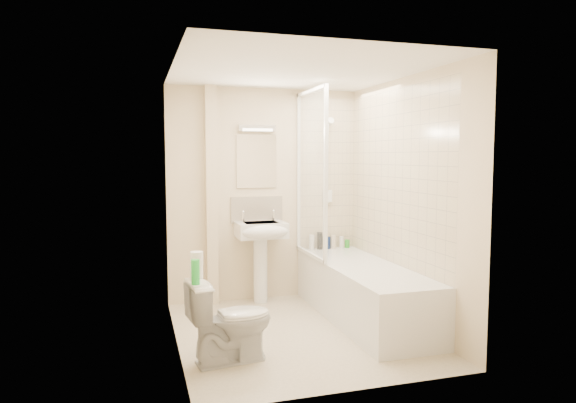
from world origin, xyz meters
name	(u,v)px	position (x,y,z in m)	size (l,w,h in m)	color
floor	(298,332)	(0.00, 0.00, 0.00)	(2.50, 2.50, 0.00)	beige
wall_back	(265,195)	(0.00, 1.25, 1.20)	(2.20, 0.02, 2.40)	beige
wall_left	(175,208)	(-1.10, 0.00, 1.20)	(0.02, 2.50, 2.40)	beige
wall_right	(406,201)	(1.10, 0.00, 1.20)	(0.02, 2.50, 2.40)	beige
ceiling	(298,70)	(0.00, 0.00, 2.40)	(2.20, 2.50, 0.02)	white
tile_back	(327,174)	(0.75, 1.24, 1.42)	(0.70, 0.01, 1.75)	beige
tile_right	(395,177)	(1.09, 0.20, 1.42)	(0.01, 2.10, 1.75)	beige
pipe_boxing	(211,196)	(-0.62, 1.19, 1.20)	(0.12, 0.12, 2.40)	beige
splashback	(257,210)	(-0.10, 1.24, 1.03)	(0.60, 0.01, 0.30)	beige
mirror	(257,161)	(-0.10, 1.24, 1.58)	(0.46, 0.01, 0.60)	white
strip_light	(257,128)	(-0.10, 1.22, 1.95)	(0.42, 0.07, 0.07)	silver
bathtub	(363,291)	(0.75, 0.20, 0.29)	(0.70, 2.10, 0.55)	white
shower_screen	(311,174)	(0.40, 0.80, 1.45)	(0.04, 0.92, 1.80)	white
shower_fixture	(328,164)	(0.75, 1.19, 1.55)	(0.10, 0.16, 0.99)	white
pedestal_sink	(262,239)	(-0.10, 1.01, 0.73)	(0.54, 0.49, 1.03)	white
bottle_white_a	(312,242)	(0.54, 1.16, 0.64)	(0.06, 0.06, 0.17)	white
bottle_black_b	(320,241)	(0.64, 1.16, 0.65)	(0.06, 0.06, 0.20)	black
bottle_blue	(328,243)	(0.74, 1.16, 0.62)	(0.06, 0.06, 0.14)	#122350
bottle_cream	(333,242)	(0.81, 1.16, 0.63)	(0.06, 0.06, 0.16)	beige
bottle_white_b	(342,242)	(0.92, 1.16, 0.62)	(0.05, 0.05, 0.14)	silver
bottle_green	(347,244)	(0.99, 1.16, 0.60)	(0.06, 0.06, 0.09)	green
toilet	(230,320)	(-0.72, -0.49, 0.34)	(0.71, 0.47, 0.68)	white
toilet_roll_lower	(196,271)	(-0.97, -0.41, 0.73)	(0.10, 0.10, 0.11)	white
toilet_roll_upper	(197,258)	(-0.97, -0.42, 0.84)	(0.10, 0.10, 0.10)	white
green_bottle	(195,272)	(-1.00, -0.61, 0.77)	(0.06, 0.06, 0.19)	green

